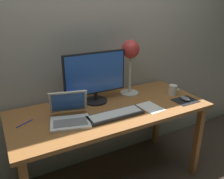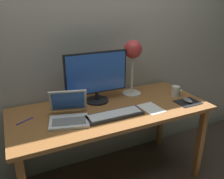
{
  "view_description": "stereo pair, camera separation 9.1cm",
  "coord_description": "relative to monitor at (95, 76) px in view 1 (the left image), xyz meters",
  "views": [
    {
      "loc": [
        -0.79,
        -1.49,
        1.55
      ],
      "look_at": [
        -0.02,
        -0.05,
        0.92
      ],
      "focal_mm": 36.83,
      "sensor_mm": 36.0,
      "label": 1
    },
    {
      "loc": [
        -0.71,
        -1.53,
        1.55
      ],
      "look_at": [
        -0.02,
        -0.05,
        0.92
      ],
      "focal_mm": 36.83,
      "sensor_mm": 36.0,
      "label": 2
    }
  ],
  "objects": [
    {
      "name": "desk",
      "position": [
        0.06,
        -0.17,
        -0.31
      ],
      "size": [
        1.6,
        0.7,
        0.74
      ],
      "color": "#935B2D",
      "rests_on": "ground"
    },
    {
      "name": "laptop",
      "position": [
        -0.3,
        -0.21,
        -0.18
      ],
      "size": [
        0.34,
        0.35,
        0.21
      ],
      "color": "silver",
      "rests_on": "desk"
    },
    {
      "name": "desk_lamp",
      "position": [
        0.35,
        0.02,
        0.14
      ],
      "size": [
        0.17,
        0.17,
        0.5
      ],
      "color": "beige",
      "rests_on": "desk"
    },
    {
      "name": "pen",
      "position": [
        -0.6,
        -0.11,
        -0.23
      ],
      "size": [
        0.13,
        0.08,
        0.01
      ],
      "primitive_type": "cylinder",
      "rotation": [
        0.0,
        1.57,
        0.52
      ],
      "color": "#2633A5",
      "rests_on": "desk"
    },
    {
      "name": "mousepad",
      "position": [
        0.69,
        -0.36,
        -0.23
      ],
      "size": [
        0.2,
        0.16,
        0.0
      ],
      "primitive_type": "cube",
      "color": "black",
      "rests_on": "desk"
    },
    {
      "name": "monitor",
      "position": [
        0.0,
        0.0,
        0.0
      ],
      "size": [
        0.54,
        0.2,
        0.43
      ],
      "color": "black",
      "rests_on": "desk"
    },
    {
      "name": "paper_sheet_near_mouse",
      "position": [
        0.35,
        -0.32,
        -0.23
      ],
      "size": [
        0.16,
        0.22,
        0.0
      ],
      "primitive_type": "cube",
      "rotation": [
        0.0,
        0.0,
        0.06
      ],
      "color": "white",
      "rests_on": "desk"
    },
    {
      "name": "coffee_mug",
      "position": [
        0.69,
        -0.19,
        -0.19
      ],
      "size": [
        0.11,
        0.07,
        0.09
      ],
      "color": "white",
      "rests_on": "desk"
    },
    {
      "name": "back_wall",
      "position": [
        0.06,
        0.23,
        0.33
      ],
      "size": [
        4.8,
        0.06,
        2.6
      ],
      "primitive_type": "cube",
      "color": "#A8A099",
      "rests_on": "ground"
    },
    {
      "name": "mouse",
      "position": [
        0.69,
        -0.35,
        -0.21
      ],
      "size": [
        0.06,
        0.1,
        0.03
      ],
      "primitive_type": "ellipsoid",
      "color": "slate",
      "rests_on": "mousepad"
    },
    {
      "name": "keyboard_main",
      "position": [
        0.02,
        -0.32,
        -0.22
      ],
      "size": [
        0.44,
        0.14,
        0.03
      ],
      "color": "#28282B",
      "rests_on": "desk"
    }
  ]
}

